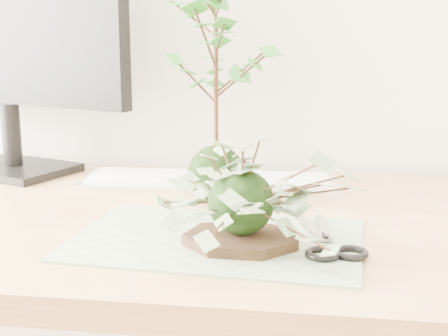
{
  "coord_description": "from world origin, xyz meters",
  "views": [
    {
      "loc": [
        0.13,
        0.25,
        1.04
      ],
      "look_at": [
        0.0,
        1.14,
        0.84
      ],
      "focal_mm": 50.0,
      "sensor_mm": 36.0,
      "label": 1
    }
  ],
  "objects": [
    {
      "name": "desk",
      "position": [
        -0.08,
        1.23,
        0.65
      ],
      "size": [
        1.6,
        0.7,
        0.74
      ],
      "color": "tan",
      "rests_on": "ground_plane"
    },
    {
      "name": "cutting_mat",
      "position": [
        -0.0,
        1.1,
        0.74
      ],
      "size": [
        0.43,
        0.3,
        0.0
      ],
      "primitive_type": "cube",
      "rotation": [
        0.0,
        0.0,
        -0.07
      ],
      "color": "gray",
      "rests_on": "desk"
    },
    {
      "name": "stone_dish",
      "position": [
        0.03,
        1.08,
        0.75
      ],
      "size": [
        0.17,
        0.17,
        0.01
      ],
      "primitive_type": "cylinder",
      "rotation": [
        0.0,
        0.0,
        -0.01
      ],
      "color": "black",
      "rests_on": "cutting_mat"
    },
    {
      "name": "ivy_kokedama",
      "position": [
        0.03,
        1.08,
        0.85
      ],
      "size": [
        0.34,
        0.34,
        0.18
      ],
      "rotation": [
        0.0,
        0.0,
        -0.42
      ],
      "color": "black",
      "rests_on": "stone_dish"
    },
    {
      "name": "maple_kokedama",
      "position": [
        -0.04,
        1.31,
        1.03
      ],
      "size": [
        0.27,
        0.27,
        0.42
      ],
      "rotation": [
        0.0,
        0.0,
        -0.22
      ],
      "color": "black",
      "rests_on": "desk"
    },
    {
      "name": "keyboard",
      "position": [
        -0.07,
        1.42,
        0.75
      ],
      "size": [
        0.51,
        0.17,
        0.02
      ],
      "rotation": [
        0.0,
        0.0,
        0.04
      ],
      "color": "silver",
      "rests_on": "desk"
    },
    {
      "name": "monitor",
      "position": [
        -0.51,
        1.49,
        1.05
      ],
      "size": [
        0.58,
        0.26,
        0.53
      ],
      "rotation": [
        0.0,
        0.0,
        -0.36
      ],
      "color": "black",
      "rests_on": "desk"
    },
    {
      "name": "scissors",
      "position": [
        0.15,
        1.07,
        0.75
      ],
      "size": [
        0.1,
        0.2,
        0.01
      ],
      "rotation": [
        0.0,
        0.0,
        0.23
      ],
      "color": "#929398",
      "rests_on": "cutting_mat"
    }
  ]
}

